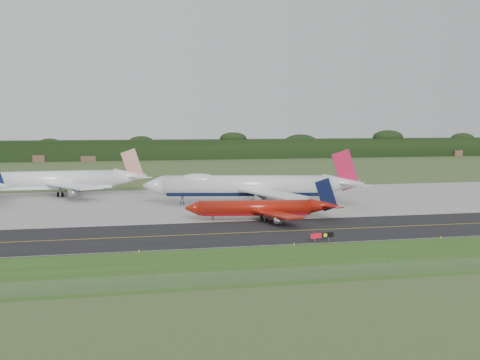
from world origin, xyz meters
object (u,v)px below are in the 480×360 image
jet_red_737 (263,208)px  jet_star_tail (59,181)px  jet_ba_747 (251,186)px  taxiway_sign (322,235)px

jet_red_737 → jet_star_tail: jet_star_tail is taller
jet_red_737 → jet_ba_747: bearing=81.6°
jet_ba_747 → jet_red_737: (-4.23, -28.48, -2.61)m
jet_ba_747 → jet_red_737: bearing=-98.4°
jet_red_737 → taxiway_sign: jet_red_737 is taller
jet_ba_747 → jet_star_tail: size_ratio=1.11×
jet_red_737 → jet_star_tail: size_ratio=0.66×
jet_ba_747 → jet_star_tail: jet_ba_747 is taller
jet_ba_747 → jet_red_737: jet_ba_747 is taller
jet_star_tail → jet_red_737: bearing=-52.4°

